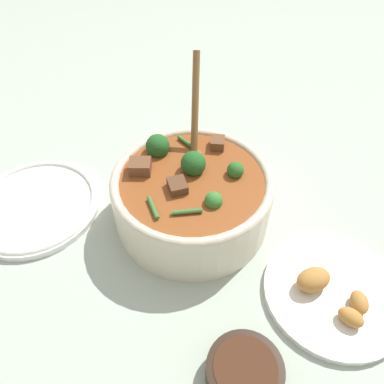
{
  "coord_description": "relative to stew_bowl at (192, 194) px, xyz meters",
  "views": [
    {
      "loc": [
        0.04,
        -0.43,
        0.52
      ],
      "look_at": [
        0.0,
        0.0,
        0.07
      ],
      "focal_mm": 35.0,
      "sensor_mm": 36.0,
      "label": 1
    }
  ],
  "objects": [
    {
      "name": "stew_bowl",
      "position": [
        0.0,
        0.0,
        0.0
      ],
      "size": [
        0.27,
        0.29,
        0.25
      ],
      "color": "beige",
      "rests_on": "ground_plane"
    },
    {
      "name": "empty_plate",
      "position": [
        -0.29,
        -0.01,
        -0.05
      ],
      "size": [
        0.24,
        0.24,
        0.02
      ],
      "color": "white",
      "rests_on": "ground_plane"
    },
    {
      "name": "ground_plane",
      "position": [
        0.0,
        -0.0,
        -0.06
      ],
      "size": [
        4.0,
        4.0,
        0.0
      ],
      "primitive_type": "plane",
      "color": "#ADBCAD"
    },
    {
      "name": "condiment_bowl",
      "position": [
        0.09,
        -0.27,
        -0.04
      ],
      "size": [
        0.1,
        0.1,
        0.03
      ],
      "color": "black",
      "rests_on": "ground_plane"
    },
    {
      "name": "food_plate",
      "position": [
        0.23,
        -0.13,
        -0.05
      ],
      "size": [
        0.21,
        0.21,
        0.05
      ],
      "color": "white",
      "rests_on": "ground_plane"
    }
  ]
}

